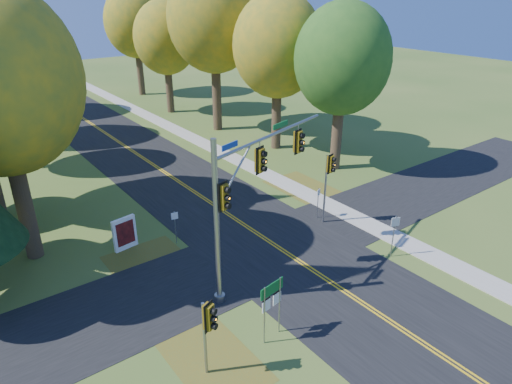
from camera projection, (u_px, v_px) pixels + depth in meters
ground at (301, 262)px, 24.48m from camera, size 160.00×160.00×0.00m
road_main at (301, 262)px, 24.47m from camera, size 8.00×160.00×0.02m
road_cross at (277, 247)px, 25.93m from camera, size 60.00×6.00×0.02m
centerline_left at (299, 263)px, 24.41m from camera, size 0.10×160.00×0.01m
centerline_right at (302, 261)px, 24.52m from camera, size 0.10×160.00×0.01m
sidewalk_east at (376, 228)px, 27.85m from camera, size 1.60×160.00×0.06m
leaf_patch_w_near at (157, 270)px, 23.83m from camera, size 4.00×6.00×0.00m
leaf_patch_e at (315, 193)px, 32.55m from camera, size 3.50×8.00×0.00m
leaf_patch_w_far at (211, 358)px, 18.19m from camera, size 3.00×5.00×0.00m
tree_e_a at (342, 60)px, 33.63m from camera, size 7.20×7.20×12.73m
tree_e_b at (278, 46)px, 38.10m from camera, size 7.60×7.60×13.33m
tree_e_c at (214, 19)px, 42.67m from camera, size 8.80×8.80×15.79m
tree_e_d at (166, 38)px, 50.02m from camera, size 7.00×7.00×12.32m
tree_e_e at (135, 22)px, 58.08m from camera, size 7.80×7.80×13.74m
traffic_mast at (248, 186)px, 20.97m from camera, size 8.47×3.04×8.00m
east_signal_pole at (329, 172)px, 27.10m from camera, size 0.52×0.61×4.56m
ped_signal_pole at (209, 322)px, 16.42m from camera, size 0.50×0.61×3.38m
route_sign_cluster at (272, 299)px, 18.50m from camera, size 1.30×0.26×2.80m
info_kiosk at (125, 234)px, 25.39m from camera, size 1.40×0.40×1.92m
reg_sign_e_north at (318, 198)px, 28.59m from camera, size 0.38×0.17×2.06m
reg_sign_e_south at (394, 229)px, 24.32m from camera, size 0.45×0.22×2.49m
reg_sign_w at (175, 222)px, 25.77m from camera, size 0.39×0.11×2.03m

